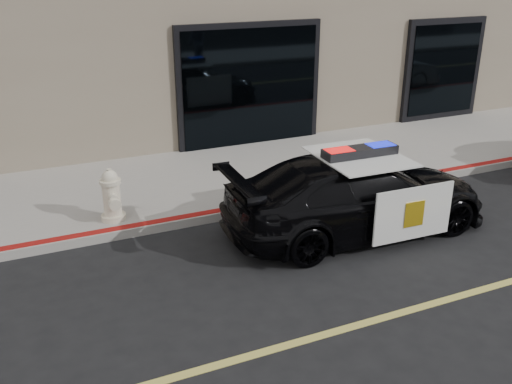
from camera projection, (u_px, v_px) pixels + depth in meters
name	position (u px, v px, depth m)	size (l,w,h in m)	color
sidewalk_n	(324.00, 161.00, 12.33)	(60.00, 3.50, 0.15)	gray
police_car	(357.00, 194.00, 9.15)	(2.16, 4.50, 1.44)	black
fire_hydrant	(112.00, 196.00, 9.26)	(0.40, 0.56, 0.89)	beige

